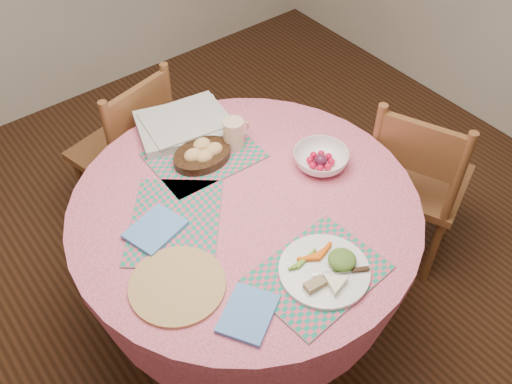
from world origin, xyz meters
The scene contains 15 objects.
ground centered at (0.00, 0.00, 0.00)m, with size 4.00×4.00×0.00m, color #331C0F.
dining_table centered at (0.00, 0.00, 0.56)m, with size 1.24×1.24×0.75m.
chair_right centered at (0.83, -0.13, 0.47)m, with size 0.53×0.54×0.90m.
chair_back centered at (-0.05, 0.83, 0.46)m, with size 0.49×0.47×0.88m.
placemat_front centered at (0.00, -0.38, 0.75)m, with size 0.40×0.30×0.01m, color #178368.
placemat_left centered at (-0.24, 0.08, 0.75)m, with size 0.40×0.30×0.01m, color #178368.
placemat_back centered at (0.03, 0.29, 0.75)m, with size 0.40×0.30×0.01m, color #178368.
wicker_trivet centered at (-0.37, -0.15, 0.76)m, with size 0.30×0.30×0.01m, color #A47947.
napkin_near centered at (-0.26, -0.36, 0.76)m, with size 0.18×0.14×0.01m, color #5387D6.
napkin_far centered at (-0.31, 0.08, 0.76)m, with size 0.18×0.14×0.01m, color #5387D6.
dinner_plate centered at (0.02, -0.39, 0.77)m, with size 0.29×0.29×0.05m.
bread_bowl centered at (0.01, 0.28, 0.78)m, with size 0.23×0.23×0.08m.
latte_mug centered at (0.16, 0.27, 0.81)m, with size 0.12×0.08×0.12m.
fruit_bowl centered at (0.34, -0.02, 0.78)m, with size 0.24×0.24×0.06m.
newspaper_stack centered at (0.05, 0.48, 0.78)m, with size 0.41×0.36×0.04m.
Camera 1 is at (-0.80, -1.10, 2.21)m, focal length 40.00 mm.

